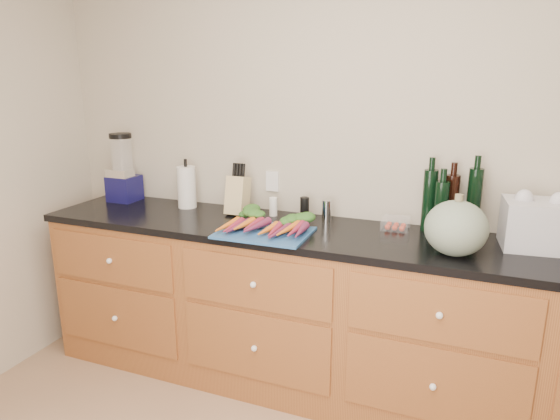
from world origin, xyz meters
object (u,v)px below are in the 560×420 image
at_px(squash, 456,228).
at_px(knife_block, 238,195).
at_px(paper_towel, 187,187).
at_px(cutting_board, 264,233).
at_px(tomato_box, 396,224).
at_px(carrots, 268,224).
at_px(blender_appliance, 123,172).

relative_size(squash, knife_block, 1.26).
bearing_deg(paper_towel, cutting_board, -25.74).
xyz_separation_m(paper_towel, tomato_box, (1.29, 0.01, -0.10)).
xyz_separation_m(carrots, tomato_box, (0.62, 0.29, -0.01)).
height_order(paper_towel, knife_block, paper_towel).
bearing_deg(tomato_box, squash, -43.16).
distance_m(paper_towel, knife_block, 0.36).
xyz_separation_m(carrots, squash, (0.94, -0.01, 0.09)).
bearing_deg(paper_towel, squash, -10.05).
height_order(carrots, blender_appliance, blender_appliance).
bearing_deg(knife_block, paper_towel, 176.84).
bearing_deg(blender_appliance, cutting_board, -15.57).
height_order(cutting_board, squash, squash).
distance_m(blender_appliance, paper_towel, 0.48).
relative_size(cutting_board, paper_towel, 1.82).
bearing_deg(paper_towel, carrots, -22.65).
bearing_deg(blender_appliance, paper_towel, 0.29).
bearing_deg(carrots, tomato_box, 24.73).
height_order(blender_appliance, knife_block, blender_appliance).
relative_size(squash, blender_appliance, 0.64).
xyz_separation_m(paper_towel, knife_block, (0.36, -0.02, -0.02)).
relative_size(blender_appliance, paper_towel, 1.71).
relative_size(squash, tomato_box, 2.00).
bearing_deg(knife_block, blender_appliance, 178.80).
xyz_separation_m(cutting_board, squash, (0.94, 0.04, 0.12)).
xyz_separation_m(carrots, paper_towel, (-0.66, 0.28, 0.09)).
relative_size(carrots, squash, 1.57).
bearing_deg(tomato_box, knife_block, -178.14).
height_order(carrots, paper_towel, paper_towel).
bearing_deg(blender_appliance, tomato_box, 0.40).
height_order(cutting_board, paper_towel, paper_towel).
relative_size(cutting_board, carrots, 1.05).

